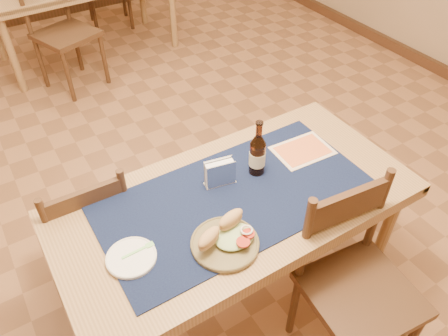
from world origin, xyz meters
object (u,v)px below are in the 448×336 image
napkin_holder (220,173)px  chair_main_near (356,283)px  main_table (236,210)px  sandwich_plate (226,239)px  beer_bottle (257,154)px  chair_main_far (90,228)px

napkin_holder → chair_main_near: bearing=-63.0°
main_table → napkin_holder: bearing=97.3°
main_table → sandwich_plate: sandwich_plate is taller
beer_bottle → napkin_holder: 0.19m
chair_main_near → sandwich_plate: bearing=146.7°
chair_main_far → napkin_holder: (0.56, -0.34, 0.36)m
chair_main_near → sandwich_plate: 0.63m
sandwich_plate → napkin_holder: bearing=62.6°
chair_main_near → napkin_holder: bearing=117.0°
sandwich_plate → beer_bottle: size_ratio=0.96×
chair_main_near → sandwich_plate: chair_main_near is taller
napkin_holder → main_table: bearing=-82.7°
main_table → sandwich_plate: size_ratio=5.87×
beer_bottle → main_table: bearing=-152.6°
main_table → chair_main_far: size_ratio=1.84×
main_table → chair_main_far: chair_main_far is taller
chair_main_near → main_table: bearing=120.7°
beer_bottle → napkin_holder: (-0.19, 0.02, -0.05)m
chair_main_far → sandwich_plate: bearing=-58.0°
napkin_holder → sandwich_plate: bearing=-117.4°
sandwich_plate → beer_bottle: beer_bottle is taller
sandwich_plate → beer_bottle: bearing=39.4°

